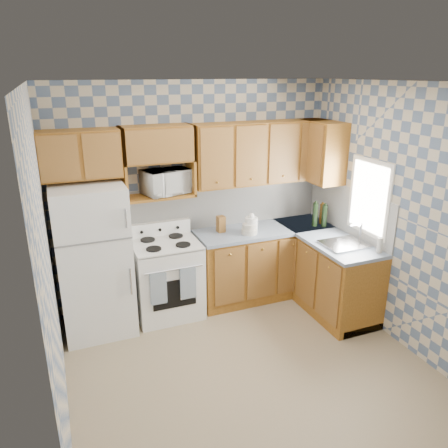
{
  "coord_description": "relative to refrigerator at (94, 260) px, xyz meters",
  "views": [
    {
      "loc": [
        -1.58,
        -3.31,
        2.78
      ],
      "look_at": [
        0.05,
        0.75,
        1.25
      ],
      "focal_mm": 35.0,
      "sensor_mm": 36.0,
      "label": 1
    }
  ],
  "objects": [
    {
      "name": "upper_cabinets_right",
      "position": [
        2.81,
        0.0,
        1.01
      ],
      "size": [
        0.33,
        0.7,
        0.74
      ],
      "primitive_type": "cube",
      "color": "brown",
      "rests_on": "right_wall"
    },
    {
      "name": "soap_bottle",
      "position": [
        2.89,
        -1.12,
        0.17
      ],
      "size": [
        0.06,
        0.06,
        0.17
      ],
      "primitive_type": "cylinder",
      "color": "beige",
      "rests_on": "countertop_right"
    },
    {
      "name": "refrigerator",
      "position": [
        0.0,
        0.0,
        0.0
      ],
      "size": [
        0.75,
        0.7,
        1.68
      ],
      "primitive_type": "cube",
      "color": "white",
      "rests_on": "floor"
    },
    {
      "name": "bottle_0",
      "position": [
        2.72,
        -0.12,
        0.23
      ],
      "size": [
        0.07,
        0.07,
        0.3
      ],
      "primitive_type": "cylinder",
      "color": "black",
      "rests_on": "countertop_back"
    },
    {
      "name": "dish_towel_left",
      "position": [
        0.62,
        -0.32,
        -0.3
      ],
      "size": [
        0.18,
        0.02,
        0.39
      ],
      "primitive_type": "cube",
      "color": "navy",
      "rests_on": "stove_body"
    },
    {
      "name": "backsplash_back",
      "position": [
        1.68,
        0.34,
        0.36
      ],
      "size": [
        2.6,
        0.02,
        0.56
      ],
      "primitive_type": "cube",
      "color": "silver",
      "rests_on": "back_wall"
    },
    {
      "name": "backsplash_right",
      "position": [
        2.96,
        -0.45,
        0.36
      ],
      "size": [
        0.02,
        1.6,
        0.56
      ],
      "primitive_type": "cube",
      "color": "silver",
      "rests_on": "right_wall"
    },
    {
      "name": "stove_body",
      "position": [
        0.8,
        0.03,
        -0.39
      ],
      "size": [
        0.76,
        0.65,
        0.9
      ],
      "primitive_type": "cube",
      "color": "white",
      "rests_on": "floor"
    },
    {
      "name": "floor",
      "position": [
        1.27,
        -1.25,
        -0.84
      ],
      "size": [
        3.4,
        3.4,
        0.0
      ],
      "primitive_type": "plane",
      "color": "#8E7A5B",
      "rests_on": "ground"
    },
    {
      "name": "knife_block",
      "position": [
        1.53,
        0.12,
        0.18
      ],
      "size": [
        0.1,
        0.1,
        0.2
      ],
      "primitive_type": "cube",
      "rotation": [
        0.0,
        0.0,
        0.1
      ],
      "color": "brown",
      "rests_on": "countertop_back"
    },
    {
      "name": "window",
      "position": [
        2.96,
        -0.8,
        0.61
      ],
      "size": [
        0.02,
        0.66,
        0.86
      ],
      "primitive_type": "cube",
      "color": "white",
      "rests_on": "right_wall"
    },
    {
      "name": "countertop_right",
      "position": [
        2.67,
        -0.45,
        0.06
      ],
      "size": [
        0.63,
        1.6,
        0.04
      ],
      "primitive_type": "cube",
      "color": "slate",
      "rests_on": "base_cabinets_right"
    },
    {
      "name": "back_wall",
      "position": [
        1.27,
        0.35,
        0.51
      ],
      "size": [
        3.4,
        0.02,
        2.7
      ],
      "primitive_type": "cube",
      "color": "slate",
      "rests_on": "ground"
    },
    {
      "name": "electric_kettle",
      "position": [
        1.86,
        -0.05,
        0.18
      ],
      "size": [
        0.16,
        0.16,
        0.2
      ],
      "primitive_type": "cylinder",
      "color": "white",
      "rests_on": "countertop_back"
    },
    {
      "name": "base_cabinets_back",
      "position": [
        2.1,
        0.05,
        -0.4
      ],
      "size": [
        1.75,
        0.6,
        0.88
      ],
      "primitive_type": "cube",
      "color": "brown",
      "rests_on": "floor"
    },
    {
      "name": "microwave_shelf",
      "position": [
        0.8,
        0.19,
        0.6
      ],
      "size": [
        0.8,
        0.33,
        0.03
      ],
      "primitive_type": "cube",
      "color": "brown",
      "rests_on": "back_wall"
    },
    {
      "name": "upper_cabinets_fridge",
      "position": [
        -0.02,
        0.19,
        1.13
      ],
      "size": [
        0.82,
        0.33,
        0.5
      ],
      "primitive_type": "cube",
      "color": "brown",
      "rests_on": "back_wall"
    },
    {
      "name": "right_wall",
      "position": [
        2.97,
        -1.25,
        0.51
      ],
      "size": [
        0.02,
        3.2,
        2.7
      ],
      "primitive_type": "cube",
      "color": "slate",
      "rests_on": "ground"
    },
    {
      "name": "cooktop",
      "position": [
        0.8,
        0.03,
        0.07
      ],
      "size": [
        0.76,
        0.65,
        0.02
      ],
      "primitive_type": "cube",
      "color": "silver",
      "rests_on": "stove_body"
    },
    {
      "name": "base_cabinets_right",
      "position": [
        2.67,
        -0.45,
        -0.4
      ],
      "size": [
        0.6,
        1.6,
        0.88
      ],
      "primitive_type": "cube",
      "color": "brown",
      "rests_on": "floor"
    },
    {
      "name": "backguard",
      "position": [
        0.8,
        0.3,
        0.16
      ],
      "size": [
        0.76,
        0.08,
        0.17
      ],
      "primitive_type": "cube",
      "color": "white",
      "rests_on": "cooktop"
    },
    {
      "name": "microwave",
      "position": [
        0.89,
        0.21,
        0.75
      ],
      "size": [
        0.59,
        0.48,
        0.28
      ],
      "primitive_type": "imported",
      "rotation": [
        0.0,
        0.0,
        0.29
      ],
      "color": "white",
      "rests_on": "microwave_shelf"
    },
    {
      "name": "food_containers",
      "position": [
        1.83,
        -0.07,
        0.14
      ],
      "size": [
        0.19,
        0.19,
        0.13
      ],
      "primitive_type": null,
      "color": "beige",
      "rests_on": "countertop_back"
    },
    {
      "name": "sink",
      "position": [
        2.67,
        -0.8,
        0.09
      ],
      "size": [
        0.48,
        0.4,
        0.03
      ],
      "primitive_type": "cube",
      "color": "#B7B7BC",
      "rests_on": "countertop_right"
    },
    {
      "name": "dish_towel_right",
      "position": [
        0.96,
        -0.32,
        -0.3
      ],
      "size": [
        0.18,
        0.02,
        0.39
      ],
      "primitive_type": "cube",
      "color": "navy",
      "rests_on": "stove_body"
    },
    {
      "name": "bottle_2",
      "position": [
        2.85,
        -0.08,
        0.21
      ],
      "size": [
        0.07,
        0.07,
        0.26
      ],
      "primitive_type": "cylinder",
      "color": "#5F3C10",
      "rests_on": "countertop_back"
    },
    {
      "name": "upper_cabinets_back",
      "position": [
        2.1,
        0.19,
        1.01
      ],
      "size": [
        1.75,
        0.33,
        0.74
      ],
      "primitive_type": "cube",
      "color": "brown",
      "rests_on": "back_wall"
    },
    {
      "name": "bottle_1",
      "position": [
        2.82,
        -0.18,
        0.22
      ],
      "size": [
        0.07,
        0.07,
        0.28
      ],
      "primitive_type": "cylinder",
      "color": "black",
      "rests_on": "countertop_back"
    },
    {
      "name": "countertop_back",
      "position": [
        2.1,
        0.05,
        0.06
      ],
      "size": [
        1.77,
        0.63,
        0.04
      ],
      "primitive_type": "cube",
      "color": "slate",
      "rests_on": "base_cabinets_back"
    }
  ]
}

